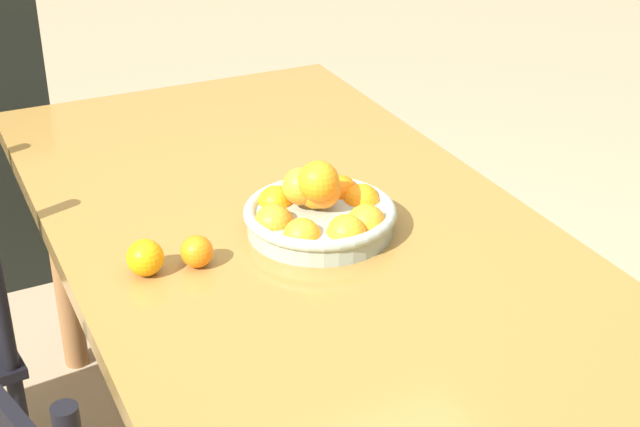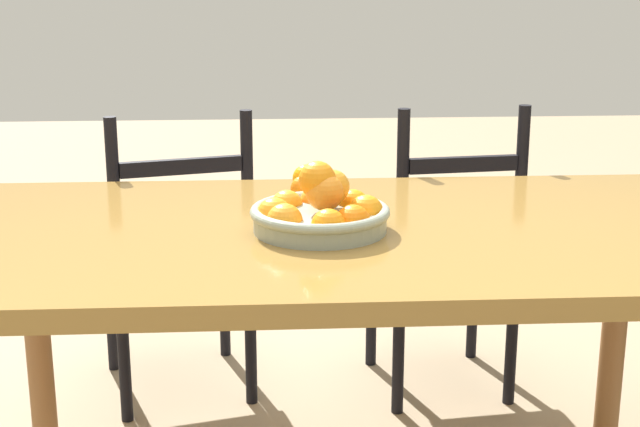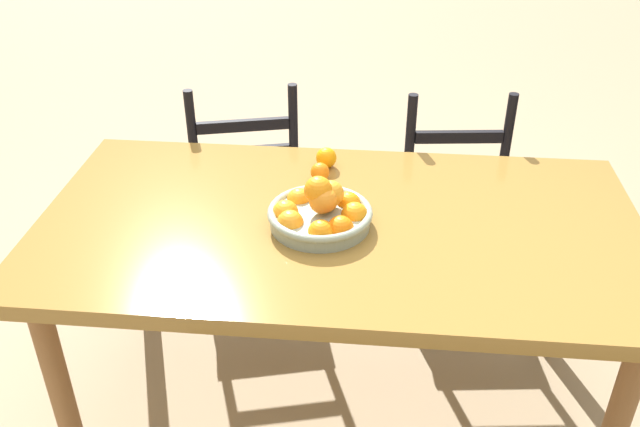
{
  "view_description": "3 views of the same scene",
  "coord_description": "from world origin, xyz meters",
  "px_view_note": "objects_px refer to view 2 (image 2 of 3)",
  "views": [
    {
      "loc": [
        -1.59,
        0.7,
        1.69
      ],
      "look_at": [
        -0.06,
        -0.03,
        0.81
      ],
      "focal_mm": 53.48,
      "sensor_mm": 36.0,
      "label": 1
    },
    {
      "loc": [
        -0.18,
        -2.02,
        1.35
      ],
      "look_at": [
        -0.06,
        -0.03,
        0.81
      ],
      "focal_mm": 52.78,
      "sensor_mm": 36.0,
      "label": 2
    },
    {
      "loc": [
        0.11,
        -1.72,
        1.87
      ],
      "look_at": [
        -0.06,
        -0.03,
        0.81
      ],
      "focal_mm": 38.49,
      "sensor_mm": 36.0,
      "label": 3
    }
  ],
  "objects_px": {
    "dining_table": "(344,260)",
    "chair_near_window": "(445,261)",
    "orange_loose_1": "(306,178)",
    "chair_by_cabinet": "(177,259)",
    "orange_loose_0": "(303,188)",
    "fruit_bowl": "(321,211)"
  },
  "relations": [
    {
      "from": "dining_table",
      "to": "chair_near_window",
      "type": "height_order",
      "value": "chair_near_window"
    },
    {
      "from": "orange_loose_0",
      "to": "orange_loose_1",
      "type": "relative_size",
      "value": 0.89
    },
    {
      "from": "chair_by_cabinet",
      "to": "chair_near_window",
      "type": "bearing_deg",
      "value": 163.21
    },
    {
      "from": "chair_near_window",
      "to": "fruit_bowl",
      "type": "height_order",
      "value": "chair_near_window"
    },
    {
      "from": "chair_near_window",
      "to": "chair_by_cabinet",
      "type": "bearing_deg",
      "value": -9.06
    },
    {
      "from": "dining_table",
      "to": "chair_by_cabinet",
      "type": "xyz_separation_m",
      "value": [
        -0.45,
        0.78,
        -0.24
      ]
    },
    {
      "from": "chair_by_cabinet",
      "to": "orange_loose_0",
      "type": "xyz_separation_m",
      "value": [
        0.37,
        -0.54,
        0.35
      ]
    },
    {
      "from": "dining_table",
      "to": "orange_loose_1",
      "type": "distance_m",
      "value": 0.36
    },
    {
      "from": "chair_by_cabinet",
      "to": "orange_loose_0",
      "type": "relative_size",
      "value": 14.82
    },
    {
      "from": "orange_loose_0",
      "to": "chair_by_cabinet",
      "type": "bearing_deg",
      "value": 124.55
    },
    {
      "from": "fruit_bowl",
      "to": "orange_loose_0",
      "type": "xyz_separation_m",
      "value": [
        -0.03,
        0.27,
        -0.01
      ]
    },
    {
      "from": "fruit_bowl",
      "to": "orange_loose_1",
      "type": "bearing_deg",
      "value": 92.51
    },
    {
      "from": "orange_loose_0",
      "to": "orange_loose_1",
      "type": "xyz_separation_m",
      "value": [
        0.01,
        0.1,
        0.0
      ]
    },
    {
      "from": "chair_near_window",
      "to": "dining_table",
      "type": "bearing_deg",
      "value": 56.18
    },
    {
      "from": "dining_table",
      "to": "orange_loose_0",
      "type": "distance_m",
      "value": 0.28
    },
    {
      "from": "orange_loose_0",
      "to": "dining_table",
      "type": "bearing_deg",
      "value": -71.39
    },
    {
      "from": "orange_loose_1",
      "to": "chair_near_window",
      "type": "bearing_deg",
      "value": 41.91
    },
    {
      "from": "fruit_bowl",
      "to": "orange_loose_1",
      "type": "distance_m",
      "value": 0.37
    },
    {
      "from": "chair_near_window",
      "to": "orange_loose_1",
      "type": "distance_m",
      "value": 0.71
    },
    {
      "from": "chair_near_window",
      "to": "orange_loose_0",
      "type": "bearing_deg",
      "value": 40.66
    },
    {
      "from": "orange_loose_0",
      "to": "fruit_bowl",
      "type": "bearing_deg",
      "value": -84.01
    },
    {
      "from": "fruit_bowl",
      "to": "orange_loose_0",
      "type": "distance_m",
      "value": 0.27
    }
  ]
}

